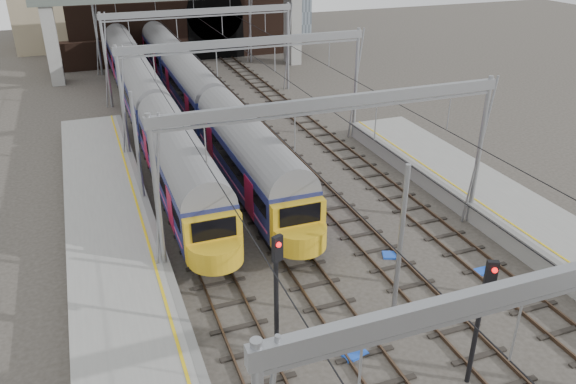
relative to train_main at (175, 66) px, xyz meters
name	(u,v)px	position (x,y,z in m)	size (l,w,h in m)	color
ground	(419,353)	(2.00, -38.64, -2.44)	(160.00, 160.00, 0.00)	#38332D
platform_left	(136,365)	(-8.18, -36.14, -1.88)	(4.32, 55.00, 1.12)	gray
tracks	(283,191)	(2.00, -23.64, -2.42)	(14.40, 80.00, 0.22)	#4C3828
overhead_line	(249,60)	(2.00, -17.16, 4.13)	(16.80, 80.00, 8.00)	gray
retaining_wall	(182,21)	(3.40, 13.29, 1.90)	(28.00, 2.75, 9.00)	black
overbridge	(178,1)	(2.00, 7.36, 4.83)	(28.00, 3.00, 9.25)	gray
train_main	(175,66)	(0.00, 0.00, 0.00)	(2.71, 62.75, 4.70)	black
train_second	(131,71)	(-4.00, -0.13, -0.01)	(2.69, 62.26, 4.67)	black
signal_near_left	(277,284)	(-3.13, -36.99, 0.91)	(0.42, 0.48, 5.37)	black
signal_near_centre	(482,309)	(2.81, -40.55, 0.81)	(0.41, 0.48, 5.19)	black
equip_cover_a	(354,353)	(-0.36, -37.83, -2.38)	(0.95, 0.67, 0.11)	blue
equip_cover_b	(392,255)	(4.48, -32.33, -2.38)	(0.91, 0.64, 0.11)	blue
equip_cover_c	(482,271)	(7.73, -35.02, -2.39)	(0.78, 0.55, 0.09)	blue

